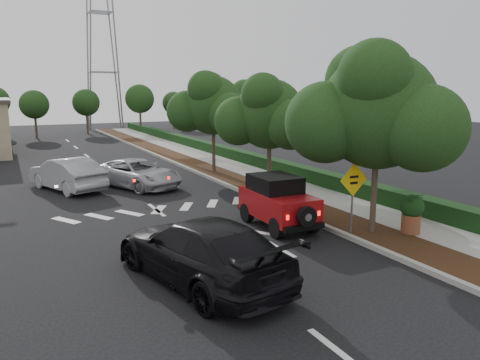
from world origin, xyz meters
TOP-DOWN VIEW (x-y plane):
  - ground at (0.00, 0.00)m, footprint 120.00×120.00m
  - curb at (4.60, 12.00)m, footprint 0.20×70.00m
  - planting_strip at (5.60, 12.00)m, footprint 1.80×70.00m
  - sidewalk at (7.50, 12.00)m, footprint 2.00×70.00m
  - hedge at (8.90, 12.00)m, footprint 0.80×70.00m
  - transmission_tower at (6.00, 48.00)m, footprint 7.00×4.00m
  - street_tree_near at (5.60, -0.50)m, footprint 3.80×3.80m
  - street_tree_mid at (5.60, 6.50)m, footprint 3.20×3.20m
  - street_tree_far at (5.60, 13.00)m, footprint 3.40×3.40m
  - red_jeep at (3.20, 1.86)m, footprint 1.67×3.63m
  - silver_suv_ahead at (0.50, 10.92)m, footprint 4.20×5.57m
  - black_suv_oncoming at (-1.08, -1.59)m, footprint 3.50×6.10m
  - silver_sedan_oncoming at (-2.77, 11.75)m, footprint 3.34×5.13m
  - speed_hump_sign at (4.88, -0.29)m, footprint 1.11×0.09m
  - terracotta_planter at (6.60, -1.24)m, footprint 0.78×0.78m

SIDE VIEW (x-z plane):
  - ground at x=0.00m, z-range 0.00..0.00m
  - transmission_tower at x=6.00m, z-range -14.00..14.00m
  - street_tree_near at x=5.60m, z-range -2.96..2.96m
  - street_tree_mid at x=5.60m, z-range -2.66..2.66m
  - street_tree_far at x=5.60m, z-range -2.81..2.81m
  - planting_strip at x=5.60m, z-range 0.00..0.12m
  - sidewalk at x=7.50m, z-range 0.00..0.12m
  - curb at x=4.60m, z-range 0.00..0.15m
  - hedge at x=8.90m, z-range 0.00..0.80m
  - silver_suv_ahead at x=0.50m, z-range 0.00..1.41m
  - silver_sedan_oncoming at x=-2.77m, z-range 0.00..1.60m
  - black_suv_oncoming at x=-1.08m, z-range 0.00..1.66m
  - terracotta_planter at x=6.60m, z-range 0.24..1.60m
  - red_jeep at x=3.20m, z-range 0.01..1.85m
  - speed_hump_sign at x=4.88m, z-range 0.45..2.81m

